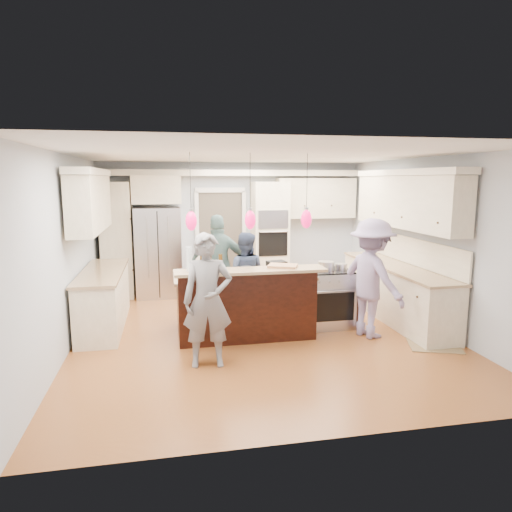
{
  "coord_description": "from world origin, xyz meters",
  "views": [
    {
      "loc": [
        -1.37,
        -6.63,
        2.35
      ],
      "look_at": [
        0.0,
        0.35,
        1.15
      ],
      "focal_mm": 32.0,
      "sensor_mm": 36.0,
      "label": 1
    }
  ],
  "objects": [
    {
      "name": "person_far_right",
      "position": [
        -0.5,
        1.2,
        0.87
      ],
      "size": [
        1.03,
        0.45,
        1.75
      ],
      "primitive_type": "imported",
      "rotation": [
        0.0,
        0.0,
        3.12
      ],
      "color": "#4B6968",
      "rests_on": "ground"
    },
    {
      "name": "person_bar_end",
      "position": [
        -0.9,
        -1.09,
        0.85
      ],
      "size": [
        0.64,
        0.44,
        1.7
      ],
      "primitive_type": "imported",
      "rotation": [
        0.0,
        0.0,
        -0.05
      ],
      "color": "slate",
      "rests_on": "ground"
    },
    {
      "name": "beer_bottle_c",
      "position": [
        -0.82,
        -0.54,
        1.25
      ],
      "size": [
        0.07,
        0.07,
        0.27
      ],
      "primitive_type": "cylinder",
      "rotation": [
        0.0,
        0.0,
        -0.08
      ],
      "color": "#40280B",
      "rests_on": "kitchen_island"
    },
    {
      "name": "pendant_lights",
      "position": [
        -0.25,
        -0.51,
        1.8
      ],
      "size": [
        1.75,
        0.15,
        1.03
      ],
      "color": "black",
      "rests_on": "ground"
    },
    {
      "name": "beer_bottle_a",
      "position": [
        -0.66,
        -0.48,
        1.23
      ],
      "size": [
        0.06,
        0.06,
        0.21
      ],
      "primitive_type": "cylinder",
      "rotation": [
        0.0,
        0.0,
        -0.1
      ],
      "color": "#40280B",
      "rests_on": "kitchen_island"
    },
    {
      "name": "room_shell",
      "position": [
        0.0,
        0.0,
        1.82
      ],
      "size": [
        5.54,
        6.04,
        2.72
      ],
      "color": "#B2BCC6",
      "rests_on": "ground"
    },
    {
      "name": "cutting_board",
      "position": [
        0.23,
        -0.47,
        1.14
      ],
      "size": [
        0.48,
        0.42,
        0.03
      ],
      "primitive_type": "cube",
      "rotation": [
        0.0,
        0.0,
        -0.41
      ],
      "color": "tan",
      "rests_on": "kitchen_island"
    },
    {
      "name": "refrigerator",
      "position": [
        -1.55,
        2.64,
        0.9
      ],
      "size": [
        0.9,
        0.7,
        1.8
      ],
      "primitive_type": "cube",
      "color": "#B7B7BC",
      "rests_on": "ground"
    },
    {
      "name": "left_cabinets",
      "position": [
        -2.44,
        0.8,
        1.06
      ],
      "size": [
        0.64,
        2.3,
        2.51
      ],
      "color": "beige",
      "rests_on": "ground"
    },
    {
      "name": "person_far_left",
      "position": [
        -0.1,
        0.85,
        0.74
      ],
      "size": [
        0.86,
        0.76,
        1.47
      ],
      "primitive_type": "imported",
      "rotation": [
        0.0,
        0.0,
        2.81
      ],
      "color": "#28334E",
      "rests_on": "ground"
    },
    {
      "name": "floor_rug",
      "position": [
        2.4,
        -0.83,
        0.01
      ],
      "size": [
        1.01,
        1.2,
        0.01
      ],
      "primitive_type": "cube",
      "rotation": [
        0.0,
        0.0,
        -0.35
      ],
      "color": "olive",
      "rests_on": "ground"
    },
    {
      "name": "oven_column",
      "position": [
        0.75,
        2.67,
        1.15
      ],
      "size": [
        0.72,
        0.69,
        2.3
      ],
      "color": "beige",
      "rests_on": "ground"
    },
    {
      "name": "drink_can",
      "position": [
        -0.79,
        -0.53,
        1.19
      ],
      "size": [
        0.07,
        0.07,
        0.14
      ],
      "primitive_type": "cylinder",
      "rotation": [
        0.0,
        0.0,
        0.0
      ],
      "color": "#B7B7BC",
      "rests_on": "kitchen_island"
    },
    {
      "name": "water_bottle",
      "position": [
        -1.09,
        -0.52,
        1.29
      ],
      "size": [
        0.1,
        0.1,
        0.33
      ],
      "primitive_type": "cylinder",
      "rotation": [
        0.0,
        0.0,
        0.29
      ],
      "color": "silver",
      "rests_on": "kitchen_island"
    },
    {
      "name": "ground_plane",
      "position": [
        0.0,
        0.0,
        0.0
      ],
      "size": [
        6.0,
        6.0,
        0.0
      ],
      "primitive_type": "plane",
      "color": "#AA692E",
      "rests_on": "ground"
    },
    {
      "name": "right_counter_run",
      "position": [
        2.44,
        0.3,
        1.06
      ],
      "size": [
        0.64,
        3.1,
        2.51
      ],
      "color": "beige",
      "rests_on": "ground"
    },
    {
      "name": "island_range",
      "position": [
        1.16,
        0.15,
        0.46
      ],
      "size": [
        0.82,
        0.71,
        0.92
      ],
      "color": "#B7B7BC",
      "rests_on": "ground"
    },
    {
      "name": "pot_large",
      "position": [
        1.09,
        0.13,
        0.99
      ],
      "size": [
        0.25,
        0.25,
        0.14
      ],
      "primitive_type": "cylinder",
      "color": "#B7B7BC",
      "rests_on": "island_range"
    },
    {
      "name": "pot_small",
      "position": [
        1.35,
        0.15,
        0.97
      ],
      "size": [
        0.19,
        0.19,
        0.09
      ],
      "primitive_type": "cylinder",
      "color": "#B7B7BC",
      "rests_on": "island_range"
    },
    {
      "name": "person_range_side",
      "position": [
        1.6,
        -0.46,
        0.89
      ],
      "size": [
        1.03,
        1.31,
        1.78
      ],
      "primitive_type": "imported",
      "rotation": [
        0.0,
        0.0,
        1.93
      ],
      "color": "#8A7AA5",
      "rests_on": "ground"
    },
    {
      "name": "beer_bottle_b",
      "position": [
        -0.92,
        -0.63,
        1.23
      ],
      "size": [
        0.07,
        0.07,
        0.23
      ],
      "primitive_type": "cylinder",
      "rotation": [
        0.0,
        0.0,
        -0.28
      ],
      "color": "#40280B",
      "rests_on": "kitchen_island"
    },
    {
      "name": "kitchen_island",
      "position": [
        -0.25,
        0.07,
        0.48
      ],
      "size": [
        2.1,
        1.46,
        1.12
      ],
      "color": "black",
      "rests_on": "ground"
    },
    {
      "name": "back_upper_cabinets",
      "position": [
        -0.75,
        2.76,
        1.67
      ],
      "size": [
        5.3,
        0.61,
        2.54
      ],
      "color": "beige",
      "rests_on": "ground"
    }
  ]
}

